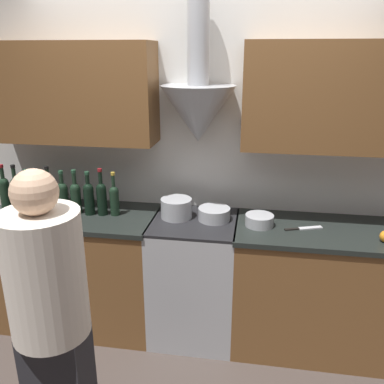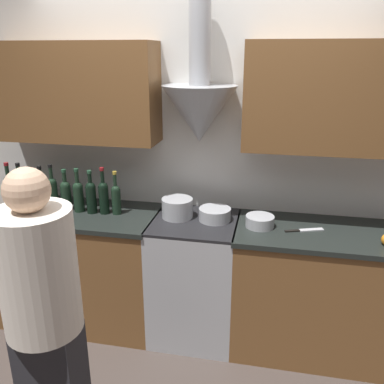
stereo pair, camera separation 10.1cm
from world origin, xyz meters
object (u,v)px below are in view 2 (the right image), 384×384
Objects in this scene: wine_bottle_2 at (33,192)px; wine_bottle_8 at (104,195)px; wine_bottle_5 at (66,194)px; wine_bottle_3 at (42,192)px; wine_bottle_9 at (116,197)px; stock_pot at (177,208)px; wine_bottle_1 at (21,189)px; wine_bottle_4 at (53,192)px; wine_bottle_0 at (10,188)px; wine_bottle_7 at (91,195)px; person_foreground_left at (45,323)px; stove_range at (195,277)px; wine_bottle_6 at (78,195)px; saucepan at (260,221)px; mixing_bowl at (215,214)px.

wine_bottle_2 is 0.58m from wine_bottle_8.
wine_bottle_3 is at bearing -176.50° from wine_bottle_5.
wine_bottle_9 is 1.46× the size of stock_pot.
wine_bottle_1 reaches higher than wine_bottle_2.
stock_pot is (0.86, 0.03, -0.06)m from wine_bottle_5.
wine_bottle_4 reaches higher than wine_bottle_2.
wine_bottle_4 reaches higher than wine_bottle_5.
wine_bottle_9 reaches higher than wine_bottle_2.
wine_bottle_0 is at bearing 177.41° from wine_bottle_4.
person_foreground_left is (0.33, -1.23, -0.17)m from wine_bottle_7.
wine_bottle_1 is 0.18m from wine_bottle_3.
stove_range is at bearing -16.25° from stock_pot.
wine_bottle_6 is (0.10, -0.01, 0.00)m from wine_bottle_5.
wine_bottle_4 is 1.58× the size of stock_pot.
wine_bottle_4 is at bearing 179.58° from wine_bottle_7.
wine_bottle_7 and wine_bottle_9 have the same top height.
wine_bottle_2 is 0.27m from wine_bottle_5.
wine_bottle_5 is at bearing 1.44° from wine_bottle_1.
mixing_bowl is at bearing 170.76° from saucepan.
wine_bottle_4 is at bearing -178.35° from wine_bottle_9.
wine_bottle_8 reaches higher than wine_bottle_6.
person_foreground_left reaches higher than saucepan.
wine_bottle_8 reaches higher than saucepan.
wine_bottle_7 is (0.11, -0.01, 0.00)m from wine_bottle_6.
stock_pot is 1.32m from person_foreground_left.
person_foreground_left is (1.01, -1.25, -0.17)m from wine_bottle_0.
wine_bottle_4 is 0.50m from wine_bottle_9.
wine_bottle_0 is 1.02× the size of wine_bottle_3.
wine_bottle_8 is (0.78, -0.01, 0.00)m from wine_bottle_0.
mixing_bowl is (0.92, 0.04, -0.09)m from wine_bottle_7.
wine_bottle_9 is at bearing 96.38° from person_foreground_left.
wine_bottle_0 is 1.53× the size of stock_pot.
person_foreground_left is (-0.32, -1.27, -0.10)m from stock_pot.
wine_bottle_2 is 0.98× the size of wine_bottle_7.
person_foreground_left reaches higher than wine_bottle_2.
wine_bottle_9 is 0.46m from stock_pot.
wine_bottle_6 is 1.35m from saucepan.
person_foreground_left is (0.73, -1.23, -0.17)m from wine_bottle_3.
wine_bottle_3 reaches higher than wine_bottle_5.
wine_bottle_9 is at bearing -176.75° from stock_pot.
saucepan is at bearing 53.18° from person_foreground_left.
wine_bottle_8 is at bearing -174.57° from wine_bottle_9.
wine_bottle_9 is (0.87, -0.00, -0.01)m from wine_bottle_0.
wine_bottle_6 is (0.58, -0.01, -0.01)m from wine_bottle_0.
person_foreground_left is (0.64, -1.23, -0.17)m from wine_bottle_4.
wine_bottle_0 is (-1.47, 0.02, 0.60)m from stove_range.
wine_bottle_0 is 0.78m from wine_bottle_8.
wine_bottle_3 reaches higher than wine_bottle_2.
saucepan is 1.52m from person_foreground_left.
wine_bottle_4 is (0.09, -0.00, 0.01)m from wine_bottle_3.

